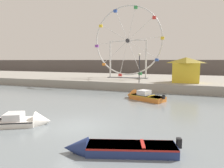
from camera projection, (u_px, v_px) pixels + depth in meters
ground_plane at (77, 126)px, 12.52m from camera, size 240.00×240.00×0.00m
quay_promenade at (143, 81)px, 35.08m from camera, size 110.00×18.34×1.19m
distant_town_skyline at (155, 68)px, 51.70m from camera, size 140.00×3.00×4.40m
motorboat_navy_blue at (113, 148)px, 8.87m from camera, size 5.33×2.48×1.07m
motorboat_orange_hull at (141, 96)px, 21.30m from camera, size 4.86×3.41×1.53m
motorboat_white_red_stripe at (21, 121)px, 12.76m from camera, size 4.70×3.32×1.35m
ferris_wheel_white_frame at (128, 42)px, 33.59m from camera, size 12.29×1.20×12.49m
carnival_booth_yellow_awning at (186, 69)px, 26.96m from camera, size 3.88×2.79×3.51m
promenade_lamp_near at (139, 64)px, 26.33m from camera, size 0.32×0.32×4.03m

